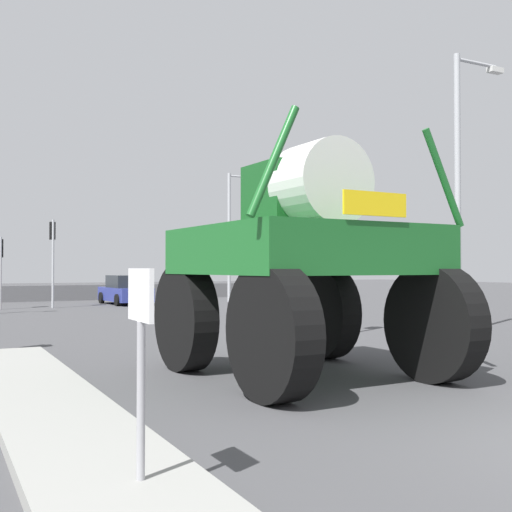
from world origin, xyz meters
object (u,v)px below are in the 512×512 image
Objects in this scene: oversize_sprayer at (303,261)px; sedan_ahead at (125,291)px; lane_arrow_sign at (141,334)px; streetlight_far_right at (232,230)px; streetlight_near_right at (461,178)px; traffic_signal_far_right at (0,257)px; traffic_signal_near_right at (341,247)px; traffic_signal_far_left at (53,244)px.

oversize_sprayer reaches higher than sedan_ahead.
sedan_ahead is at bearing -9.92° from oversize_sprayer.
streetlight_far_right reaches higher than lane_arrow_sign.
sedan_ahead is at bearing 74.76° from lane_arrow_sign.
lane_arrow_sign is at bearing -145.69° from streetlight_near_right.
oversize_sprayer is (4.21, 4.25, 0.66)m from lane_arrow_sign.
oversize_sprayer is 1.56× the size of traffic_signal_far_right.
traffic_signal_far_right is (-3.08, 21.43, 0.41)m from oversize_sprayer.
streetlight_near_right is (7.95, 4.06, 2.54)m from oversize_sprayer.
streetlight_far_right reaches higher than traffic_signal_near_right.
sedan_ahead is at bearing 176.14° from streetlight_far_right.
oversize_sprayer and traffic_signal_far_left have the same top height.
oversize_sprayer is 0.72× the size of streetlight_far_right.
traffic_signal_near_right reaches higher than traffic_signal_far_right.
traffic_signal_far_right is at bearing 115.71° from traffic_signal_near_right.
streetlight_far_right reaches higher than traffic_signal_far_right.
sedan_ahead is 6.55m from traffic_signal_far_right.
sedan_ahead is 0.51× the size of streetlight_near_right.
oversize_sprayer is 1.51× the size of traffic_signal_near_right.
streetlight_near_right reaches higher than traffic_signal_near_right.
lane_arrow_sign is at bearing -92.52° from traffic_signal_far_right.
traffic_signal_near_right is at bearing 157.76° from streetlight_near_right.
streetlight_near_right is (3.33, -1.36, 2.05)m from traffic_signal_near_right.
traffic_signal_far_left reaches higher than lane_arrow_sign.
traffic_signal_far_left is 0.51× the size of streetlight_near_right.
lane_arrow_sign is at bearing 133.12° from oversize_sprayer.
lane_arrow_sign is 25.72m from traffic_signal_far_right.
traffic_signal_near_right is 17.77m from traffic_signal_far_right.
traffic_signal_far_left reaches higher than traffic_signal_far_right.
lane_arrow_sign is 0.51× the size of traffic_signal_near_right.
oversize_sprayer is at bearing -81.81° from traffic_signal_far_right.
traffic_signal_far_right is at bearing 87.48° from lane_arrow_sign.
traffic_signal_far_left is (-3.89, -1.24, 2.35)m from sedan_ahead.
traffic_signal_far_left is 0.58× the size of streetlight_far_right.
oversize_sprayer is 7.14m from traffic_signal_near_right.
oversize_sprayer reaches higher than traffic_signal_far_right.
streetlight_far_right is at bearing 75.26° from traffic_signal_near_right.
oversize_sprayer is at bearing -112.14° from streetlight_far_right.
traffic_signal_far_right is 0.46× the size of streetlight_far_right.
traffic_signal_near_right reaches higher than lane_arrow_sign.
traffic_signal_far_left is 9.92m from streetlight_far_right.
sedan_ahead is at bearing 17.75° from traffic_signal_far_left.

